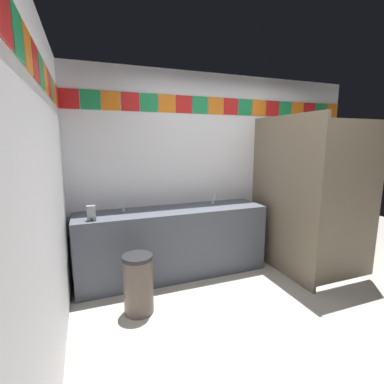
{
  "coord_description": "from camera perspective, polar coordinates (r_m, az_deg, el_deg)",
  "views": [
    {
      "loc": [
        -1.78,
        -1.98,
        1.69
      ],
      "look_at": [
        -0.68,
        0.93,
        1.12
      ],
      "focal_mm": 26.22,
      "sensor_mm": 36.0,
      "label": 1
    }
  ],
  "objects": [
    {
      "name": "ground_plane",
      "position": [
        3.15,
        19.37,
        -22.74
      ],
      "size": [
        8.91,
        8.91,
        0.0
      ],
      "primitive_type": "plane",
      "color": "#B2ADA3"
    },
    {
      "name": "wall_back",
      "position": [
        3.99,
        5.87,
        4.52
      ],
      "size": [
        4.05,
        0.09,
        2.56
      ],
      "color": "silver",
      "rests_on": "ground_plane"
    },
    {
      "name": "wall_side",
      "position": [
        2.04,
        -28.43,
        -2.24
      ],
      "size": [
        0.09,
        3.07,
        2.56
      ],
      "color": "silver",
      "rests_on": "ground_plane"
    },
    {
      "name": "vanity_counter",
      "position": [
        3.6,
        -3.78,
        -10.03
      ],
      "size": [
        2.34,
        0.56,
        0.86
      ],
      "color": "#4C515B",
      "rests_on": "ground_plane"
    },
    {
      "name": "faucet_left",
      "position": [
        3.43,
        -13.71,
        -3.08
      ],
      "size": [
        0.04,
        0.1,
        0.14
      ],
      "color": "silver",
      "rests_on": "vanity_counter"
    },
    {
      "name": "faucet_right",
      "position": [
        3.75,
        4.33,
        -1.69
      ],
      "size": [
        0.04,
        0.1,
        0.14
      ],
      "color": "silver",
      "rests_on": "vanity_counter"
    },
    {
      "name": "soap_dispenser",
      "position": [
        3.16,
        -19.81,
        -4.05
      ],
      "size": [
        0.09,
        0.09,
        0.16
      ],
      "color": "gray",
      "rests_on": "vanity_counter"
    },
    {
      "name": "stall_divider",
      "position": [
        3.67,
        22.35,
        -1.28
      ],
      "size": [
        0.92,
        1.3,
        2.0
      ],
      "color": "#726651",
      "rests_on": "ground_plane"
    },
    {
      "name": "toilet",
      "position": [
        4.44,
        22.59,
        -8.66
      ],
      "size": [
        0.39,
        0.49,
        0.74
      ],
      "color": "white",
      "rests_on": "ground_plane"
    },
    {
      "name": "trash_bin",
      "position": [
        2.96,
        -10.86,
        -17.87
      ],
      "size": [
        0.3,
        0.3,
        0.6
      ],
      "color": "brown",
      "rests_on": "ground_plane"
    }
  ]
}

